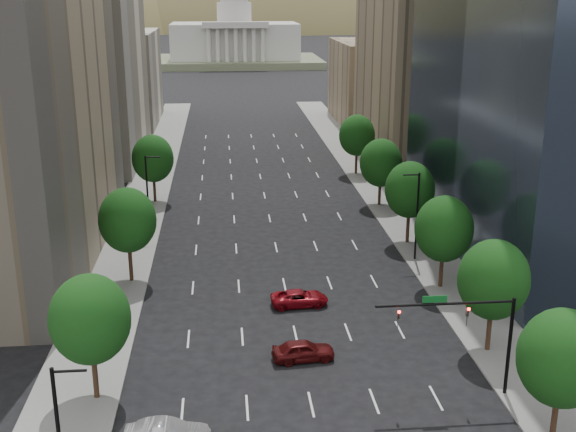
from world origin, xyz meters
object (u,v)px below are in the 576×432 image
object	(u,v)px
traffic_signal	(474,326)
car_maroon	(303,350)
car_red_far	(300,298)
capitol	(235,40)

from	to	relation	value
traffic_signal	car_maroon	size ratio (longest dim) A/B	2.01
traffic_signal	car_red_far	distance (m)	18.68
traffic_signal	car_maroon	world-z (taller)	traffic_signal
capitol	car_red_far	world-z (taller)	capitol
capitol	car_red_far	size ratio (longest dim) A/B	12.28
traffic_signal	car_red_far	xyz separation A→B (m)	(-9.63, 15.36, -4.49)
traffic_signal	capitol	world-z (taller)	capitol
car_red_far	traffic_signal	bearing A→B (deg)	-152.36
car_red_far	capitol	bearing A→B (deg)	-4.22
traffic_signal	capitol	bearing A→B (deg)	92.74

